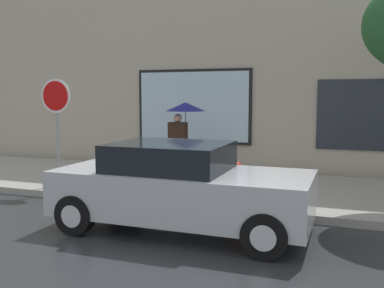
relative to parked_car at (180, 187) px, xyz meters
The scene contains 7 objects.
ground_plane 0.76m from the parked_car, 166.20° to the left, with size 60.00×60.00×0.00m, color #282B2D.
sidewalk 3.14m from the parked_car, 94.86° to the left, with size 20.00×4.00×0.15m, color gray.
building_facade 6.22m from the parked_car, 92.77° to the left, with size 20.00×0.67×7.00m.
parked_car is the anchor object (origin of this frame).
fire_hydrant 1.70m from the parked_car, 71.54° to the left, with size 0.30×0.44×0.77m.
pedestrian_with_umbrella 4.12m from the parked_car, 110.57° to the left, with size 1.00×1.00×1.87m.
stop_sign 4.17m from the parked_car, 155.30° to the left, with size 0.76×0.10×2.41m.
Camera 1 is at (2.81, -6.44, 2.18)m, focal length 40.40 mm.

